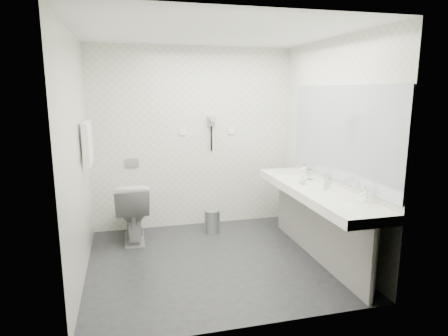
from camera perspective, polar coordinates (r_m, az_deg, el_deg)
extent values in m
plane|color=#25262A|center=(4.58, -1.39, -13.44)|extent=(2.80, 2.80, 0.00)
plane|color=white|center=(4.20, -1.56, 19.27)|extent=(2.80, 2.80, 0.00)
plane|color=silver|center=(5.47, -4.52, 4.29)|extent=(2.80, 0.00, 2.80)
plane|color=silver|center=(2.98, 4.11, -1.72)|extent=(2.80, 0.00, 2.80)
plane|color=silver|center=(4.14, -20.74, 1.26)|extent=(0.00, 2.60, 2.60)
plane|color=silver|center=(4.72, 15.35, 2.78)|extent=(0.00, 2.60, 2.60)
cube|color=white|center=(4.51, 13.25, -3.36)|extent=(0.55, 2.20, 0.10)
cube|color=gray|center=(4.64, 13.28, -8.42)|extent=(0.03, 2.15, 0.75)
cylinder|color=silver|center=(3.84, 21.03, -13.21)|extent=(0.06, 0.06, 0.75)
cylinder|color=silver|center=(5.55, 8.60, -4.95)|extent=(0.06, 0.06, 0.75)
cube|color=#B2BCC6|center=(4.52, 16.56, 4.89)|extent=(0.02, 2.20, 1.05)
ellipsoid|color=white|center=(3.96, 17.61, -5.15)|extent=(0.40, 0.31, 0.05)
ellipsoid|color=white|center=(5.07, 9.89, -1.19)|extent=(0.40, 0.31, 0.05)
cylinder|color=silver|center=(4.04, 20.04, -3.65)|extent=(0.04, 0.04, 0.15)
cylinder|color=silver|center=(5.13, 11.91, -0.08)|extent=(0.04, 0.04, 0.15)
imported|color=silver|center=(4.52, 14.81, -2.00)|extent=(0.05, 0.05, 0.11)
imported|color=silver|center=(4.60, 11.45, -1.70)|extent=(0.09, 0.09, 0.10)
imported|color=silver|center=(4.39, 14.60, -2.32)|extent=(0.06, 0.06, 0.13)
cylinder|color=silver|center=(4.75, 14.73, -1.44)|extent=(0.07, 0.07, 0.10)
cylinder|color=silver|center=(4.86, 12.41, -0.92)|extent=(0.07, 0.07, 0.12)
imported|color=white|center=(5.19, -13.23, -6.14)|extent=(0.45, 0.77, 0.78)
cube|color=#B2B5BA|center=(5.43, -13.32, 0.75)|extent=(0.18, 0.02, 0.12)
cylinder|color=#B2B5BA|center=(5.38, -1.74, -7.89)|extent=(0.27, 0.27, 0.30)
cylinder|color=#B2B5BA|center=(5.33, -1.75, -6.29)|extent=(0.21, 0.21, 0.02)
cylinder|color=silver|center=(4.64, -19.67, 6.10)|extent=(0.02, 0.62, 0.02)
cube|color=white|center=(4.52, -19.51, 3.18)|extent=(0.07, 0.24, 0.48)
cube|color=white|center=(4.80, -19.23, 3.64)|extent=(0.07, 0.24, 0.48)
cube|color=#99999F|center=(5.47, -1.91, 6.94)|extent=(0.10, 0.04, 0.14)
cylinder|color=#99999F|center=(5.40, -1.75, 7.21)|extent=(0.08, 0.14, 0.08)
cylinder|color=black|center=(5.48, -1.86, 4.32)|extent=(0.02, 0.02, 0.35)
cube|color=white|center=(5.43, -6.08, 5.26)|extent=(0.09, 0.02, 0.09)
cube|color=white|center=(5.57, 1.09, 5.48)|extent=(0.09, 0.02, 0.09)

